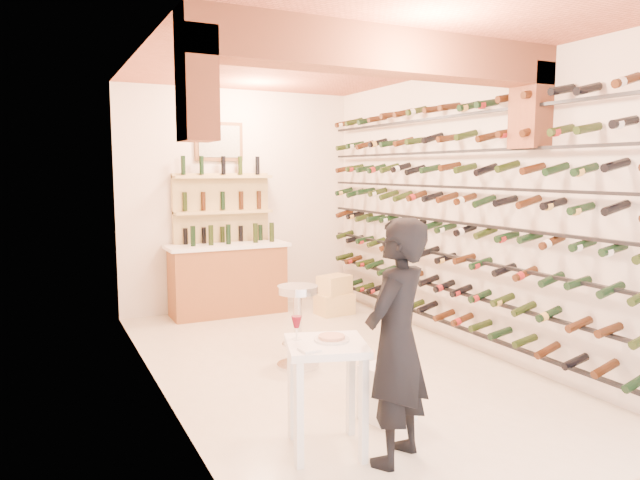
{
  "coord_description": "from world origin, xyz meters",
  "views": [
    {
      "loc": [
        -2.74,
        -5.28,
        2.04
      ],
      "look_at": [
        0.0,
        0.3,
        1.3
      ],
      "focal_mm": 32.93,
      "sensor_mm": 36.0,
      "label": 1
    }
  ],
  "objects_px": {
    "tasting_table": "(326,362)",
    "person": "(396,342)",
    "wine_rack": "(453,214)",
    "back_counter": "(228,277)",
    "white_stool": "(387,393)",
    "crate_lower": "(334,304)",
    "chrome_barstool": "(298,320)"
  },
  "relations": [
    {
      "from": "wine_rack",
      "to": "crate_lower",
      "type": "height_order",
      "value": "wine_rack"
    },
    {
      "from": "tasting_table",
      "to": "person",
      "type": "xyz_separation_m",
      "value": [
        0.37,
        -0.35,
        0.19
      ]
    },
    {
      "from": "tasting_table",
      "to": "chrome_barstool",
      "type": "relative_size",
      "value": 1.15
    },
    {
      "from": "back_counter",
      "to": "tasting_table",
      "type": "relative_size",
      "value": 1.72
    },
    {
      "from": "tasting_table",
      "to": "white_stool",
      "type": "distance_m",
      "value": 0.87
    },
    {
      "from": "wine_rack",
      "to": "back_counter",
      "type": "xyz_separation_m",
      "value": [
        -1.83,
        2.65,
        -1.02
      ]
    },
    {
      "from": "tasting_table",
      "to": "white_stool",
      "type": "bearing_deg",
      "value": 38.0
    },
    {
      "from": "back_counter",
      "to": "white_stool",
      "type": "height_order",
      "value": "back_counter"
    },
    {
      "from": "back_counter",
      "to": "crate_lower",
      "type": "distance_m",
      "value": 1.56
    },
    {
      "from": "wine_rack",
      "to": "white_stool",
      "type": "distance_m",
      "value": 2.57
    },
    {
      "from": "white_stool",
      "to": "person",
      "type": "relative_size",
      "value": 0.26
    },
    {
      "from": "tasting_table",
      "to": "white_stool",
      "type": "xyz_separation_m",
      "value": [
        0.7,
        0.26,
        -0.44
      ]
    },
    {
      "from": "wine_rack",
      "to": "person",
      "type": "xyz_separation_m",
      "value": [
        -2.06,
        -1.97,
        -0.69
      ]
    },
    {
      "from": "wine_rack",
      "to": "tasting_table",
      "type": "bearing_deg",
      "value": -146.19
    },
    {
      "from": "tasting_table",
      "to": "crate_lower",
      "type": "bearing_deg",
      "value": 79.17
    },
    {
      "from": "person",
      "to": "white_stool",
      "type": "bearing_deg",
      "value": -149.45
    },
    {
      "from": "tasting_table",
      "to": "person",
      "type": "relative_size",
      "value": 0.57
    },
    {
      "from": "tasting_table",
      "to": "back_counter",
      "type": "bearing_deg",
      "value": 99.62
    },
    {
      "from": "person",
      "to": "chrome_barstool",
      "type": "height_order",
      "value": "person"
    },
    {
      "from": "wine_rack",
      "to": "tasting_table",
      "type": "height_order",
      "value": "wine_rack"
    },
    {
      "from": "white_stool",
      "to": "chrome_barstool",
      "type": "relative_size",
      "value": 0.52
    },
    {
      "from": "tasting_table",
      "to": "crate_lower",
      "type": "relative_size",
      "value": 1.98
    },
    {
      "from": "chrome_barstool",
      "to": "crate_lower",
      "type": "xyz_separation_m",
      "value": [
        1.39,
        1.84,
        -0.35
      ]
    },
    {
      "from": "back_counter",
      "to": "person",
      "type": "xyz_separation_m",
      "value": [
        -0.23,
        -4.62,
        0.33
      ]
    },
    {
      "from": "tasting_table",
      "to": "crate_lower",
      "type": "xyz_separation_m",
      "value": [
        1.95,
        3.61,
        -0.52
      ]
    },
    {
      "from": "back_counter",
      "to": "tasting_table",
      "type": "bearing_deg",
      "value": -97.96
    },
    {
      "from": "back_counter",
      "to": "crate_lower",
      "type": "relative_size",
      "value": 3.42
    },
    {
      "from": "white_stool",
      "to": "back_counter",
      "type": "bearing_deg",
      "value": 91.4
    },
    {
      "from": "back_counter",
      "to": "white_stool",
      "type": "bearing_deg",
      "value": -88.6
    },
    {
      "from": "back_counter",
      "to": "chrome_barstool",
      "type": "relative_size",
      "value": 1.98
    },
    {
      "from": "chrome_barstool",
      "to": "crate_lower",
      "type": "relative_size",
      "value": 1.73
    },
    {
      "from": "tasting_table",
      "to": "crate_lower",
      "type": "distance_m",
      "value": 4.13
    }
  ]
}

